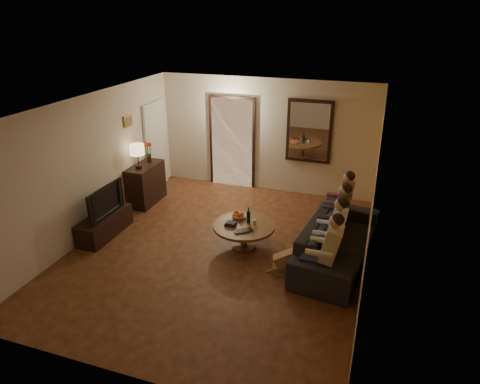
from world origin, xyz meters
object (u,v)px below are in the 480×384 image
(tv_stand, at_px, (105,225))
(coffee_table, at_px, (244,236))
(sofa, at_px, (338,241))
(laptop, at_px, (244,232))
(person_c, at_px, (336,220))
(table_lamp, at_px, (138,156))
(person_d, at_px, (340,206))
(person_a, at_px, (326,255))
(dresser, at_px, (146,184))
(wine_bottle, at_px, (248,215))
(tv, at_px, (101,201))
(bowl, at_px, (238,216))
(dog, at_px, (288,259))

(tv_stand, bearing_deg, coffee_table, 9.03)
(sofa, xyz_separation_m, laptop, (-1.55, -0.39, 0.10))
(person_c, xyz_separation_m, laptop, (-1.45, -0.69, -0.14))
(table_lamp, relative_size, person_d, 0.45)
(sofa, xyz_separation_m, person_a, (-0.10, -0.90, 0.23))
(dresser, distance_m, tv_stand, 1.59)
(coffee_table, bearing_deg, person_c, 14.92)
(coffee_table, relative_size, wine_bottle, 3.57)
(sofa, bearing_deg, person_d, 13.87)
(person_a, xyz_separation_m, person_c, (0.00, 1.20, 0.00))
(tv, height_order, bowl, tv)
(dog, xyz_separation_m, coffee_table, (-0.95, 0.58, -0.06))
(coffee_table, bearing_deg, person_d, 33.18)
(person_c, height_order, coffee_table, person_c)
(tv_stand, distance_m, person_a, 4.23)
(person_a, xyz_separation_m, dog, (-0.60, 0.21, -0.32))
(coffee_table, bearing_deg, bowl, 129.29)
(person_c, height_order, wine_bottle, person_c)
(person_d, distance_m, coffee_table, 1.89)
(sofa, distance_m, dog, 0.99)
(sofa, height_order, dog, sofa)
(bowl, height_order, laptop, bowl)
(person_c, relative_size, bowl, 4.63)
(tv, xyz_separation_m, coffee_table, (2.64, 0.42, -0.49))
(person_c, bearing_deg, dog, -121.24)
(dog, bearing_deg, sofa, 28.58)
(wine_bottle, height_order, laptop, wine_bottle)
(sofa, distance_m, person_c, 0.39)
(table_lamp, xyz_separation_m, tv, (0.00, -1.35, -0.43))
(table_lamp, distance_m, person_d, 4.23)
(wine_bottle, bearing_deg, person_a, -30.64)
(tv_stand, relative_size, tv, 1.22)
(sofa, distance_m, bowl, 1.84)
(tv_stand, height_order, bowl, bowl)
(tv, height_order, laptop, tv)
(wine_bottle, bearing_deg, person_c, 11.78)
(wine_bottle, bearing_deg, tv_stand, -169.07)
(table_lamp, xyz_separation_m, bowl, (2.46, -0.71, -0.66))
(dresser, xyz_separation_m, tv_stand, (0.00, -1.57, -0.23))
(laptop, bearing_deg, tv, 144.07)
(table_lamp, height_order, tv, table_lamp)
(person_d, height_order, bowl, person_d)
(person_d, height_order, wine_bottle, person_d)
(coffee_table, relative_size, bowl, 4.27)
(sofa, xyz_separation_m, coffee_table, (-1.65, -0.11, -0.14))
(sofa, bearing_deg, person_c, 25.97)
(coffee_table, height_order, wine_bottle, wine_bottle)
(dog, distance_m, laptop, 0.92)
(sofa, height_order, coffee_table, sofa)
(tv, height_order, person_c, person_c)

